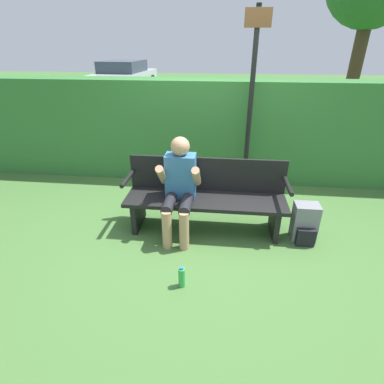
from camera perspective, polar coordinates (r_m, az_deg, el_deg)
The scene contains 8 objects.
ground_plane at distance 3.81m, azimuth 2.42°, elevation -6.98°, with size 40.00×40.00×0.00m, color #426B33.
hedge_back at distance 5.01m, azimuth 3.97°, elevation 11.51°, with size 12.00×0.53×1.60m.
park_bench at distance 3.65m, azimuth 2.63°, elevation -0.63°, with size 1.92×0.51×0.86m.
person_seated at distance 3.47m, azimuth -2.42°, elevation 1.51°, with size 0.49×0.63×1.17m.
backpack at distance 3.74m, azimuth 20.67°, elevation -5.65°, with size 0.28×0.28×0.46m.
water_bottle at distance 2.97m, azimuth -1.96°, elevation -15.90°, with size 0.07×0.07×0.23m.
signpost at distance 4.46m, azimuth 11.19°, elevation 17.21°, with size 0.34×0.09×2.54m.
parked_car at distance 15.09m, azimuth -12.90°, elevation 20.61°, with size 2.25×4.41×1.32m.
Camera 1 is at (0.18, -3.16, 2.12)m, focal length 28.00 mm.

